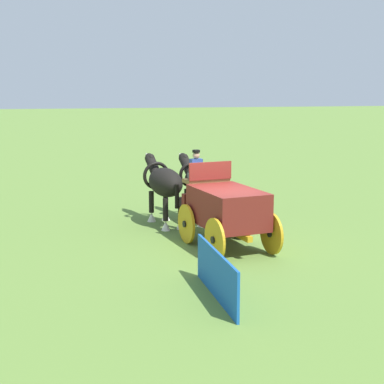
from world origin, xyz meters
TOP-DOWN VIEW (x-y plane):
  - ground_plane at (0.00, 0.00)m, footprint 220.00×220.00m
  - show_wagon at (0.14, 0.03)m, footprint 5.60×2.38m
  - draft_horse_near at (3.45, 1.25)m, footprint 3.08×1.31m
  - draft_horse_off at (3.69, -0.03)m, footprint 2.94×1.21m
  - sponsor_banner at (-3.94, 1.42)m, footprint 3.20×0.09m

SIDE VIEW (x-z plane):
  - ground_plane at x=0.00m, z-range 0.00..0.00m
  - sponsor_banner at x=-3.94m, z-range 0.00..1.10m
  - show_wagon at x=0.14m, z-range -0.20..2.59m
  - draft_horse_off at x=3.69m, z-range 0.26..2.53m
  - draft_horse_near at x=3.45m, z-range 0.28..2.60m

